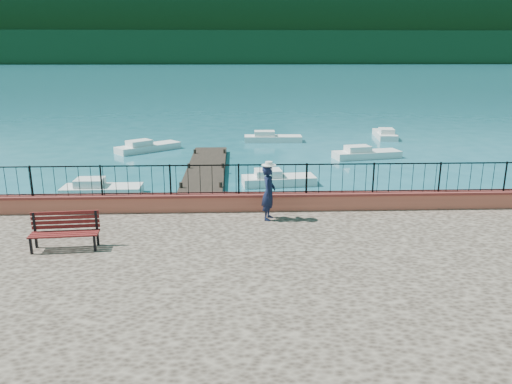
{
  "coord_description": "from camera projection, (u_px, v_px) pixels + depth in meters",
  "views": [
    {
      "loc": [
        -0.36,
        -11.93,
        6.2
      ],
      "look_at": [
        0.19,
        2.0,
        2.3
      ],
      "focal_mm": 35.0,
      "sensor_mm": 36.0,
      "label": 1
    }
  ],
  "objects": [
    {
      "name": "companion_hill",
      "position": [
        431.0,
        58.0,
        560.48
      ],
      "size": [
        448.0,
        384.0,
        180.0
      ],
      "primitive_type": "ellipsoid",
      "color": "#142D23",
      "rests_on": "ground"
    },
    {
      "name": "boat_2",
      "position": [
        367.0,
        152.0,
        30.36
      ],
      "size": [
        4.26,
        2.07,
        0.8
      ],
      "primitive_type": "cube",
      "rotation": [
        0.0,
        0.0,
        0.2
      ],
      "color": "silver",
      "rests_on": "ground"
    },
    {
      "name": "hat",
      "position": [
        269.0,
        164.0,
        15.07
      ],
      "size": [
        0.44,
        0.44,
        0.12
      ],
      "primitive_type": "cylinder",
      "color": "silver",
      "rests_on": "person"
    },
    {
      "name": "boat_1",
      "position": [
        279.0,
        177.0,
        24.18
      ],
      "size": [
        3.62,
        1.66,
        0.8
      ],
      "primitive_type": "cube",
      "rotation": [
        0.0,
        0.0,
        0.11
      ],
      "color": "silver",
      "rests_on": "ground"
    },
    {
      "name": "ground",
      "position": [
        252.0,
        296.0,
        13.16
      ],
      "size": [
        2000.0,
        2000.0,
        0.0
      ],
      "primitive_type": "plane",
      "color": "#19596B",
      "rests_on": "ground"
    },
    {
      "name": "dock",
      "position": [
        204.0,
        180.0,
        24.59
      ],
      "size": [
        2.0,
        16.0,
        0.3
      ],
      "primitive_type": "cube",
      "color": "#2D231C",
      "rests_on": "ground"
    },
    {
      "name": "boat_3",
      "position": [
        148.0,
        145.0,
        32.55
      ],
      "size": [
        4.11,
        3.7,
        0.8
      ],
      "primitive_type": "cube",
      "rotation": [
        0.0,
        0.0,
        0.69
      ],
      "color": "silver",
      "rests_on": "ground"
    },
    {
      "name": "park_bench",
      "position": [
        65.0,
        238.0,
        13.1
      ],
      "size": [
        1.79,
        0.71,
        0.97
      ],
      "rotation": [
        0.0,
        0.0,
        0.08
      ],
      "color": "black",
      "rests_on": "promenade"
    },
    {
      "name": "boat_4",
      "position": [
        273.0,
        136.0,
        35.96
      ],
      "size": [
        4.14,
        1.42,
        0.8
      ],
      "primitive_type": "cube",
      "rotation": [
        0.0,
        0.0,
        -0.03
      ],
      "color": "silver",
      "rests_on": "ground"
    },
    {
      "name": "parapet",
      "position": [
        248.0,
        202.0,
        16.32
      ],
      "size": [
        28.0,
        0.46,
        0.58
      ],
      "primitive_type": "cube",
      "color": "#C75D47",
      "rests_on": "promenade"
    },
    {
      "name": "railing",
      "position": [
        248.0,
        179.0,
        16.12
      ],
      "size": [
        27.0,
        0.05,
        0.95
      ],
      "primitive_type": "cube",
      "color": "black",
      "rests_on": "parapet"
    },
    {
      "name": "boat_0",
      "position": [
        102.0,
        187.0,
        22.4
      ],
      "size": [
        3.51,
        1.33,
        0.8
      ],
      "primitive_type": "cube",
      "rotation": [
        0.0,
        0.0,
        0.01
      ],
      "color": "silver",
      "rests_on": "ground"
    },
    {
      "name": "far_forest",
      "position": [
        236.0,
        48.0,
        299.42
      ],
      "size": [
        900.0,
        60.0,
        18.0
      ],
      "primitive_type": "cube",
      "color": "black",
      "rests_on": "ground"
    },
    {
      "name": "person",
      "position": [
        269.0,
        193.0,
        15.32
      ],
      "size": [
        0.56,
        0.71,
        1.71
      ],
      "primitive_type": "imported",
      "rotation": [
        0.0,
        0.0,
        1.3
      ],
      "color": "black",
      "rests_on": "promenade"
    },
    {
      "name": "boat_5",
      "position": [
        385.0,
        132.0,
        37.65
      ],
      "size": [
        1.73,
        3.99,
        0.8
      ],
      "primitive_type": "cube",
      "rotation": [
        0.0,
        0.0,
        1.46
      ],
      "color": "silver",
      "rests_on": "ground"
    },
    {
      "name": "foothills",
      "position": [
        236.0,
        30.0,
        353.65
      ],
      "size": [
        900.0,
        120.0,
        44.0
      ],
      "primitive_type": "cube",
      "color": "black",
      "rests_on": "ground"
    }
  ]
}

